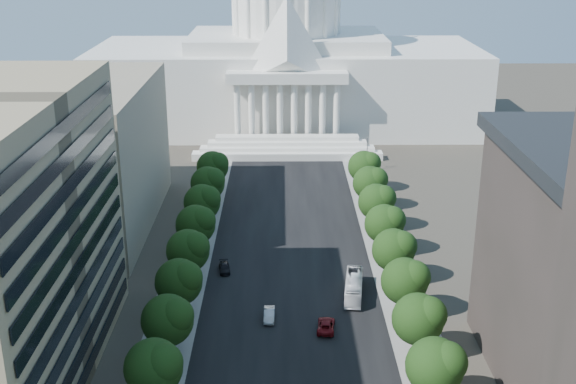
{
  "coord_description": "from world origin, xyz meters",
  "views": [
    {
      "loc": [
        -1.51,
        -43.16,
        58.39
      ],
      "look_at": [
        -0.44,
        76.97,
        15.23
      ],
      "focal_mm": 45.0,
      "sensor_mm": 36.0,
      "label": 1
    }
  ],
  "objects_px": {
    "car_red": "(326,325)",
    "car_dark_b": "(224,268)",
    "car_silver": "(269,315)",
    "city_bus": "(354,287)"
  },
  "relations": [
    {
      "from": "car_red",
      "to": "city_bus",
      "type": "height_order",
      "value": "city_bus"
    },
    {
      "from": "car_silver",
      "to": "city_bus",
      "type": "xyz_separation_m",
      "value": [
        14.3,
        7.96,
        0.83
      ]
    },
    {
      "from": "car_silver",
      "to": "car_dark_b",
      "type": "bearing_deg",
      "value": 116.3
    },
    {
      "from": "car_silver",
      "to": "car_red",
      "type": "relative_size",
      "value": 0.86
    },
    {
      "from": "car_red",
      "to": "car_dark_b",
      "type": "xyz_separation_m",
      "value": [
        -17.4,
        20.86,
        -0.09
      ]
    },
    {
      "from": "car_silver",
      "to": "car_dark_b",
      "type": "relative_size",
      "value": 1.02
    },
    {
      "from": "car_dark_b",
      "to": "city_bus",
      "type": "relative_size",
      "value": 0.41
    },
    {
      "from": "car_dark_b",
      "to": "car_silver",
      "type": "bearing_deg",
      "value": -71.94
    },
    {
      "from": "car_red",
      "to": "car_dark_b",
      "type": "height_order",
      "value": "car_red"
    },
    {
      "from": "car_silver",
      "to": "city_bus",
      "type": "height_order",
      "value": "city_bus"
    }
  ]
}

